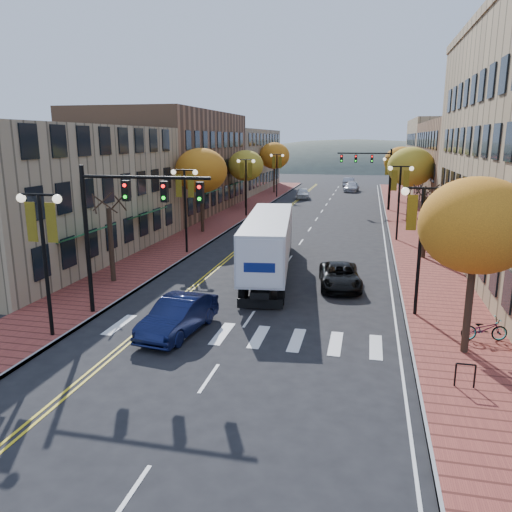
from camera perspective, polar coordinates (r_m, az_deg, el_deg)
The scene contains 32 objects.
ground at distance 19.68m, azimuth -3.56°, elevation -11.18°, with size 200.00×200.00×0.00m, color black.
sidewalk_left at distance 52.26m, azimuth -3.13°, elevation 4.39°, with size 4.00×85.00×0.15m, color brown.
sidewalk_right at distance 50.48m, azimuth 16.98°, elevation 3.51°, with size 4.00×85.00×0.15m, color brown.
building_left_near at distance 37.58m, azimuth -23.58°, elevation 6.63°, with size 12.00×22.00×9.00m, color #9E8966.
building_left_mid at distance 57.64m, azimuth -10.04°, elevation 10.46°, with size 12.00×24.00×11.00m, color brown.
building_left_far at distance 81.31m, azimuth -3.15°, elevation 10.88°, with size 12.00×26.00×9.50m, color #9E8966.
building_right_mid at distance 60.76m, azimuth 25.75°, elevation 9.03°, with size 15.00×24.00×10.00m, color brown.
building_right_far at distance 82.32m, azimuth 22.44°, elevation 10.47°, with size 15.00×20.00×11.00m, color #9E8966.
tree_left_a at distance 29.45m, azimuth -16.22°, elevation 1.21°, with size 0.28×0.28×4.20m.
tree_left_b at distance 43.60m, azimuth -6.29°, elevation 9.66°, with size 4.48×4.48×7.21m.
tree_left_c at distance 58.97m, azimuth -1.18°, elevation 10.28°, with size 4.16×4.16×6.69m.
tree_left_d at distance 76.53m, azimuth 2.11°, elevation 11.38°, with size 4.61×4.61×7.42m.
tree_right_a at distance 19.81m, azimuth 23.92°, elevation 3.18°, with size 4.16×4.16×6.69m.
tree_right_b at distance 35.88m, azimuth 18.78°, elevation 3.13°, with size 0.28×0.28×4.20m.
tree_right_c at distance 51.40m, azimuth 17.28°, elevation 9.69°, with size 4.48×4.48×7.21m.
tree_right_d at distance 67.35m, azimuth 16.27°, elevation 10.34°, with size 4.35×4.35×7.00m.
lamp_left_a at distance 21.64m, azimuth -23.18°, elevation 1.97°, with size 1.96×0.36×6.05m.
lamp_left_b at distance 35.69m, azimuth -8.12°, elevation 6.97°, with size 1.96×0.36×6.05m.
lamp_left_c at distance 52.84m, azimuth -1.15°, elevation 9.11°, with size 1.96×0.36×6.05m.
lamp_left_d at distance 70.42m, azimuth 2.40°, elevation 10.14°, with size 1.96×0.36×6.05m.
lamp_right_a at distance 23.62m, azimuth 18.38°, elevation 3.23°, with size 1.96×0.36×6.05m.
lamp_right_b at distance 41.43m, azimuth 16.10°, elevation 7.44°, with size 1.96×0.36×6.05m.
lamp_right_c at distance 59.35m, azimuth 15.18°, elevation 9.12°, with size 1.96×0.36×6.05m.
traffic_mast_near at distance 23.00m, azimuth -14.87°, elevation 4.80°, with size 6.10×0.35×7.00m.
traffic_mast_far at distance 59.26m, azimuth 13.23°, elevation 9.83°, with size 6.10×0.34×7.00m.
semi_truck at distance 30.52m, azimuth 1.59°, elevation 2.00°, with size 4.24×15.05×3.72m.
navy_sedan at distance 21.65m, azimuth -8.87°, elevation -6.77°, with size 1.64×4.72×1.55m, color #0D1336.
black_suv at distance 28.26m, azimuth 9.56°, elevation -2.26°, with size 2.18×4.74×1.32m, color black.
car_far_white at distance 69.83m, azimuth 5.38°, elevation 7.15°, with size 1.77×4.41×1.50m, color silver.
car_far_silver at distance 80.34m, azimuth 10.87°, elevation 7.76°, with size 2.04×5.02×1.46m, color #B6B5BD.
car_far_oncoming at distance 87.83m, azimuth 10.57°, elevation 8.28°, with size 1.73×4.96×1.63m, color #9C9CA3.
bicycle at distance 22.36m, azimuth 24.63°, elevation -7.59°, with size 0.64×1.85×0.97m, color gray.
Camera 1 is at (5.09, -17.18, 8.14)m, focal length 35.00 mm.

